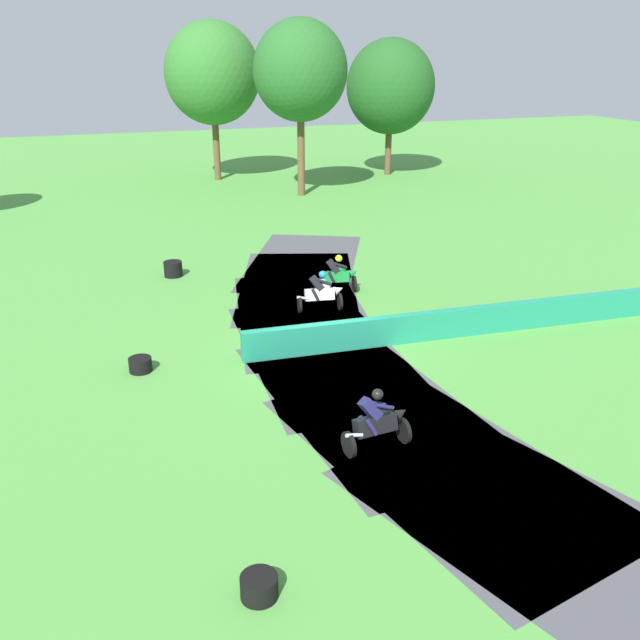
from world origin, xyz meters
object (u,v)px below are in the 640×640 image
object	(u,v)px
motorcycle_chase_white	(322,292)
tire_stack_mid_a	(140,365)
motorcycle_lead_green	(337,275)
tire_stack_mid_b	(259,587)
tire_stack_near	(173,269)
motorcycle_trailing_black	(378,421)

from	to	relation	value
motorcycle_chase_white	tire_stack_mid_a	xyz separation A→B (m)	(-6.38, -2.82, -0.45)
motorcycle_lead_green	tire_stack_mid_b	xyz separation A→B (m)	(-6.66, -13.73, -0.45)
tire_stack_mid_b	tire_stack_near	bearing A→B (deg)	86.03
tire_stack_mid_a	tire_stack_mid_b	distance (m)	9.36
motorcycle_chase_white	motorcycle_trailing_black	distance (m)	8.77
motorcycle_trailing_black	motorcycle_chase_white	bearing A→B (deg)	78.42
motorcycle_chase_white	tire_stack_mid_b	world-z (taller)	motorcycle_chase_white
motorcycle_trailing_black	tire_stack_mid_a	distance (m)	7.40
motorcycle_chase_white	tire_stack_mid_b	size ratio (longest dim) A/B	2.72
tire_stack_mid_a	tire_stack_near	bearing A→B (deg)	75.55
tire_stack_near	tire_stack_mid_b	size ratio (longest dim) A/B	1.14
tire_stack_near	tire_stack_mid_a	distance (m)	8.60
tire_stack_mid_a	tire_stack_mid_b	size ratio (longest dim) A/B	1.01
motorcycle_lead_green	tire_stack_near	size ratio (longest dim) A/B	2.39
tire_stack_near	tire_stack_mid_a	xyz separation A→B (m)	(-2.15, -8.33, -0.10)
motorcycle_trailing_black	tire_stack_near	bearing A→B (deg)	99.97
motorcycle_chase_white	tire_stack_mid_a	bearing A→B (deg)	-156.14
tire_stack_mid_b	motorcycle_trailing_black	bearing A→B (deg)	43.77
motorcycle_chase_white	tire_stack_near	world-z (taller)	motorcycle_chase_white
motorcycle_lead_green	tire_stack_near	bearing A→B (deg)	144.25
motorcycle_chase_white	motorcycle_trailing_black	size ratio (longest dim) A/B	1.02
motorcycle_lead_green	motorcycle_chase_white	distance (m)	1.99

